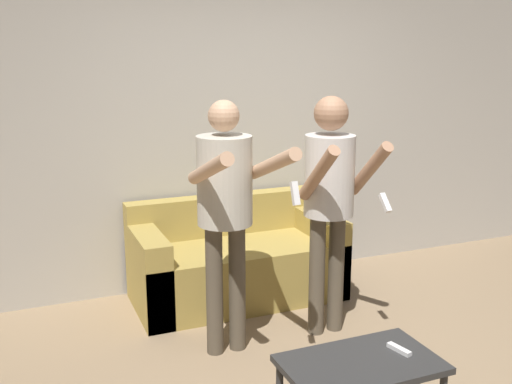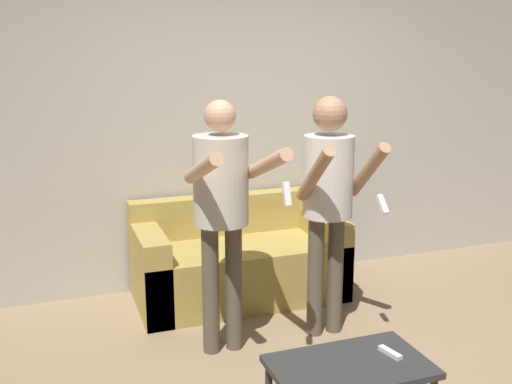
{
  "view_description": "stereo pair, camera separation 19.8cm",
  "coord_description": "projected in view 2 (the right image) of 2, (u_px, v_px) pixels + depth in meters",
  "views": [
    {
      "loc": [
        -1.79,
        -2.67,
        1.94
      ],
      "look_at": [
        -0.21,
        1.13,
        0.96
      ],
      "focal_mm": 42.0,
      "sensor_mm": 36.0,
      "label": 1
    },
    {
      "loc": [
        -1.61,
        -2.75,
        1.94
      ],
      "look_at": [
        -0.21,
        1.13,
        0.96
      ],
      "focal_mm": 42.0,
      "sensor_mm": 36.0,
      "label": 2
    }
  ],
  "objects": [
    {
      "name": "person_standing_right",
      "position": [
        329.0,
        190.0,
        3.98
      ],
      "size": [
        0.46,
        0.6,
        1.65
      ],
      "color": "brown",
      "rests_on": "ground_plane"
    },
    {
      "name": "remote_on_table",
      "position": [
        390.0,
        353.0,
        3.21
      ],
      "size": [
        0.07,
        0.15,
        0.02
      ],
      "color": "white",
      "rests_on": "coffee_table"
    },
    {
      "name": "person_standing_left",
      "position": [
        222.0,
        198.0,
        3.72
      ],
      "size": [
        0.47,
        0.81,
        1.65
      ],
      "color": "brown",
      "rests_on": "ground_plane"
    },
    {
      "name": "coffee_table",
      "position": [
        350.0,
        370.0,
        3.13
      ],
      "size": [
        0.83,
        0.5,
        0.35
      ],
      "color": "#2D2D2D",
      "rests_on": "ground_plane"
    },
    {
      "name": "couch",
      "position": [
        238.0,
        262.0,
        4.77
      ],
      "size": [
        1.62,
        0.77,
        0.78
      ],
      "color": "#AD9347",
      "rests_on": "ground_plane"
    },
    {
      "name": "wall_back",
      "position": [
        246.0,
        123.0,
        4.99
      ],
      "size": [
        6.4,
        0.06,
        2.7
      ],
      "color": "#B7B2A8",
      "rests_on": "ground_plane"
    }
  ]
}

